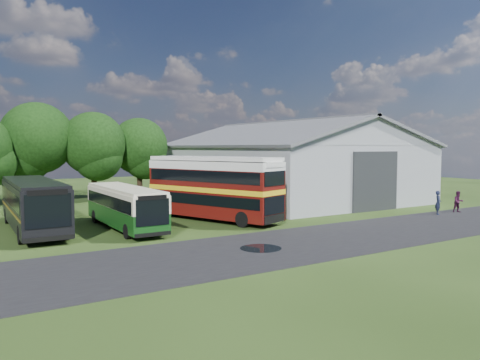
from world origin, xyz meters
TOP-DOWN VIEW (x-y plane):
  - ground at (0.00, 0.00)m, footprint 120.00×120.00m
  - asphalt_road at (3.00, -3.00)m, footprint 60.00×8.00m
  - puddle at (-1.50, -3.00)m, footprint 2.20×2.20m
  - storage_shed at (15.00, 15.98)m, footprint 18.80×24.80m
  - tree_mid at (-8.00, 24.80)m, footprint 6.80×6.80m
  - tree_right_a at (-3.00, 23.80)m, footprint 6.26×6.26m
  - tree_right_b at (2.00, 24.60)m, footprint 5.98×5.98m
  - shrub_front at (5.60, 6.00)m, footprint 1.70×1.70m
  - shrub_mid at (5.60, 8.00)m, footprint 1.60×1.60m
  - shrub_back at (5.60, 10.00)m, footprint 1.80×1.80m
  - bus_green_single at (-5.56, 6.80)m, footprint 2.38×9.98m
  - bus_maroon_double at (1.12, 6.89)m, footprint 6.30×11.13m
  - bus_dark_single at (-10.77, 9.09)m, footprint 2.97×11.82m
  - visitor_a at (17.49, -0.29)m, footprint 0.82×0.80m
  - visitor_b at (20.00, -0.41)m, footprint 1.05×0.95m

SIDE VIEW (x-z plane):
  - ground at x=0.00m, z-range 0.00..0.00m
  - asphalt_road at x=3.00m, z-range -0.01..0.01m
  - puddle at x=-1.50m, z-range -0.01..0.01m
  - shrub_front at x=5.60m, z-range -0.85..0.85m
  - shrub_mid at x=5.60m, z-range -0.80..0.80m
  - shrub_back at x=5.60m, z-range -0.90..0.90m
  - visitor_b at x=20.00m, z-range 0.00..1.75m
  - visitor_a at x=17.49m, z-range 0.00..1.89m
  - bus_green_single at x=-5.56m, z-range 0.09..2.84m
  - bus_dark_single at x=-10.77m, z-range 0.11..3.35m
  - bus_maroon_double at x=1.12m, z-range 0.00..4.66m
  - storage_shed at x=15.00m, z-range 0.09..8.24m
  - tree_right_b at x=2.00m, z-range 1.21..9.66m
  - tree_right_a at x=-3.00m, z-range 1.27..10.10m
  - tree_mid at x=-8.00m, z-range 1.38..10.98m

